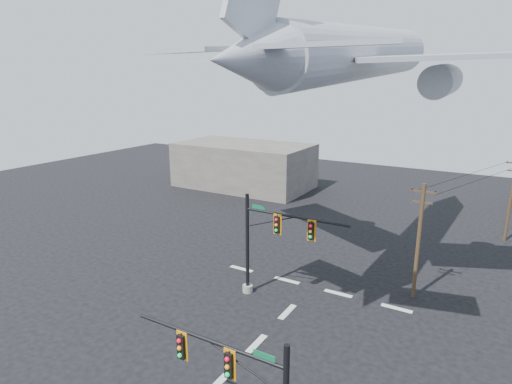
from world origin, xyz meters
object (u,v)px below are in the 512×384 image
Objects in this scene: utility_pole_a at (419,240)px; utility_pole_b at (511,198)px; signal_mast_far at (267,245)px; airliner at (358,55)px.

utility_pole_b is (5.28, 15.21, -0.08)m from utility_pole_a.
airliner reaches higher than signal_mast_far.
utility_pole_b is at bearing 69.27° from utility_pole_a.
airliner reaches higher than utility_pole_a.
airliner is (-10.52, -14.01, 12.01)m from utility_pole_b.
signal_mast_far is 0.93× the size of utility_pole_a.
signal_mast_far is at bearing -150.59° from utility_pole_a.
utility_pole_a is 1.02× the size of utility_pole_b.
utility_pole_b is (13.93, 20.42, 0.25)m from signal_mast_far.
airliner is at bearing 61.94° from signal_mast_far.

